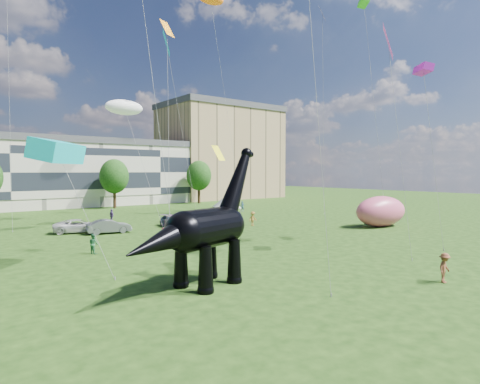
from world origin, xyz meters
TOP-DOWN VIEW (x-y plane):
  - ground at (0.00, 0.00)m, footprint 220.00×220.00m
  - terrace_row at (-8.00, 62.00)m, footprint 78.00×11.00m
  - apartment_block at (40.00, 65.00)m, footprint 28.00×18.00m
  - tree_mid_right at (8.00, 53.00)m, footprint 5.20×5.20m
  - tree_far_right at (26.00, 53.00)m, footprint 5.20×5.20m
  - dinosaur_sculpture at (-6.10, 1.30)m, footprint 10.48×4.29m
  - car_grey at (-3.35, 24.41)m, footprint 4.81×2.30m
  - car_white at (-5.75, 26.94)m, footprint 5.77×3.85m
  - car_dark at (4.39, 24.81)m, footprint 2.83×5.01m
  - gazebo_near at (17.29, 30.84)m, footprint 4.62×4.62m
  - gazebo_far at (18.58, 33.56)m, footprint 4.14×4.14m
  - inflatable_pink at (24.62, 9.41)m, footprint 7.87×4.70m
  - visitors at (-0.08, 15.44)m, footprint 53.51×41.89m
  - kites at (-3.18, 34.24)m, footprint 63.12×45.99m

SIDE VIEW (x-z plane):
  - ground at x=0.00m, z-range 0.00..0.00m
  - car_dark at x=4.39m, z-range 0.00..1.37m
  - car_white at x=-5.75m, z-range 0.00..1.47m
  - car_grey at x=-3.35m, z-range 0.00..1.52m
  - visitors at x=-0.08m, z-range -0.04..1.77m
  - gazebo_far at x=18.58m, z-range 0.52..3.11m
  - inflatable_pink at x=24.62m, z-range 0.00..3.72m
  - gazebo_near at x=17.29m, z-range 0.55..3.27m
  - dinosaur_sculpture at x=-6.10m, z-range -1.05..7.54m
  - terrace_row at x=-8.00m, z-range 0.00..12.00m
  - tree_mid_right at x=8.00m, z-range 1.57..11.01m
  - tree_far_right at x=26.00m, z-range 1.57..11.01m
  - apartment_block at x=40.00m, z-range 0.00..22.00m
  - kites at x=-3.18m, z-range 9.22..40.06m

